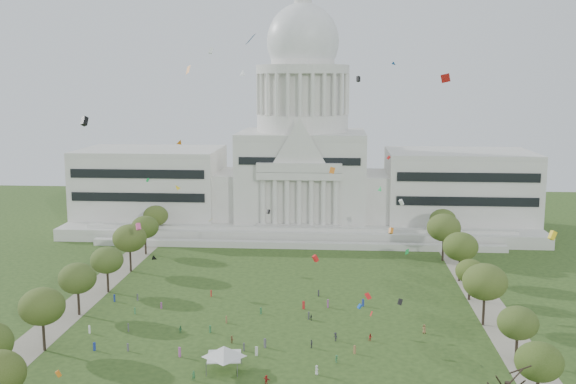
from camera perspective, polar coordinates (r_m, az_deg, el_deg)
The scene contains 32 objects.
ground at distance 134.59m, azimuth -1.46°, elevation -13.31°, with size 400.00×400.00×0.00m, color #2A4319.
capitol at distance 239.30m, azimuth 1.22°, elevation 2.26°, with size 160.00×64.50×91.30m.
path_left at distance 173.01m, azimuth -16.63°, elevation -8.48°, with size 8.00×160.00×0.04m, color gray.
path_right at distance 165.90m, azimuth 16.59°, elevation -9.25°, with size 8.00×160.00×0.04m, color gray.
row_tree_r_0 at distance 117.49m, azimuth 20.49°, elevation -13.32°, with size 7.67×7.67×10.91m.
row_tree_l_1 at distance 139.97m, azimuth -20.11°, elevation -9.09°, with size 8.86×8.86×12.59m.
row_tree_r_1 at distance 133.88m, azimuth 18.89°, elevation -10.45°, with size 7.58×7.58×10.78m.
row_tree_l_2 at distance 158.23m, azimuth -17.40°, elevation -6.98°, with size 8.42×8.42×11.97m.
row_tree_r_2 at distance 150.52m, azimuth 16.34°, elevation -7.31°, with size 9.55×9.55×13.58m.
row_tree_l_3 at distance 172.95m, azimuth -15.08°, elevation -5.59°, with size 8.12×8.12×11.55m.
row_tree_r_3 at distance 167.32m, azimuth 15.17°, elevation -6.50°, with size 7.01×7.01×9.98m.
row_tree_l_4 at distance 189.68m, azimuth -13.26°, elevation -3.83°, with size 9.29×9.29×13.21m.
row_tree_r_4 at distance 181.61m, azimuth 14.40°, elevation -4.50°, with size 9.19×9.19×13.06m.
row_tree_l_5 at distance 207.55m, azimuth -12.02°, elevation -2.93°, with size 8.33×8.33×11.85m.
row_tree_r_5 at distance 200.63m, azimuth 13.05°, elevation -2.95°, with size 9.82×9.82×13.96m.
row_tree_l_6 at distance 225.10m, azimuth -11.14°, elevation -1.98°, with size 8.19×8.19×11.64m.
row_tree_r_6 at distance 218.64m, azimuth 12.97°, elevation -2.32°, with size 8.42×8.42×11.97m.
big_bare_tree at distance 107.90m, azimuth 18.13°, elevation -14.73°, with size 6.00×5.00×12.80m.
event_tent at distance 125.66m, azimuth -5.43°, elevation -13.26°, with size 9.39×9.39×4.69m.
person_0 at distance 145.67m, azimuth 11.46°, elevation -11.29°, with size 0.93×0.61×1.91m, color olive.
person_2 at distance 140.02m, azimuth 6.99°, elevation -12.11°, with size 0.76×0.47×1.55m, color #B21E1E.
person_3 at distance 139.30m, azimuth 4.03°, elevation -12.12°, with size 1.16×0.60×1.80m, color #26262B.
person_4 at distance 135.72m, azimuth 2.01°, elevation -12.72°, with size 1.01×0.55×1.72m, color #4C4C51.
person_5 at distance 138.52m, azimuth -4.77°, elevation -12.32°, with size 1.42×0.56×1.53m, color olive.
person_6 at distance 124.48m, azimuth 2.44°, elevation -14.82°, with size 0.87×0.57×1.78m, color silver.
person_7 at distance 123.35m, azimuth -8.00°, elevation -15.14°, with size 0.67×0.49×1.83m, color #33723F.
person_8 at distance 144.95m, azimuth -9.10°, elevation -11.41°, with size 0.73×0.45×1.51m, color #33723F.
person_9 at distance 129.51m, azimuth 4.14°, elevation -13.91°, with size 0.98×0.51×1.52m, color #33723F.
person_10 at distance 150.20m, azimuth 1.97°, elevation -10.57°, with size 0.79×0.43×1.34m, color #26262B.
person_11 at distance 121.13m, azimuth -1.85°, elevation -15.58°, with size 1.48×0.58×1.59m, color #B21E1E.
distant_crowd at distance 148.29m, azimuth -5.33°, elevation -10.80°, with size 59.37×39.05×1.91m.
kite_swarm at distance 138.67m, azimuth -0.47°, elevation -0.55°, with size 93.59×105.97×55.40m.
Camera 1 is at (12.56, -123.55, 51.89)m, focal length 42.00 mm.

